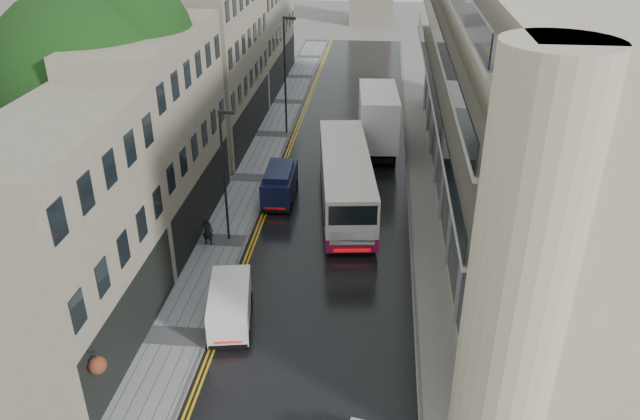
% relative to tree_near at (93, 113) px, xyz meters
% --- Properties ---
extents(road, '(9.00, 85.00, 0.02)m').
position_rel_tree_near_xyz_m(road, '(12.50, 7.50, -6.94)').
color(road, black).
rests_on(road, ground).
extents(left_sidewalk, '(2.70, 85.00, 0.12)m').
position_rel_tree_near_xyz_m(left_sidewalk, '(6.65, 7.50, -6.89)').
color(left_sidewalk, gray).
rests_on(left_sidewalk, ground).
extents(right_sidewalk, '(1.80, 85.00, 0.12)m').
position_rel_tree_near_xyz_m(right_sidewalk, '(17.90, 7.50, -6.89)').
color(right_sidewalk, slate).
rests_on(right_sidewalk, ground).
extents(old_shop_row, '(4.50, 56.00, 12.00)m').
position_rel_tree_near_xyz_m(old_shop_row, '(3.05, 10.00, -0.95)').
color(old_shop_row, gray).
rests_on(old_shop_row, ground).
extents(modern_block, '(8.00, 40.00, 14.00)m').
position_rel_tree_near_xyz_m(modern_block, '(22.80, 6.00, 0.05)').
color(modern_block, '#C9B495').
rests_on(modern_block, ground).
extents(tree_near, '(10.56, 10.56, 13.89)m').
position_rel_tree_near_xyz_m(tree_near, '(0.00, 0.00, 0.00)').
color(tree_near, black).
rests_on(tree_near, ground).
extents(tree_far, '(9.24, 9.24, 12.46)m').
position_rel_tree_near_xyz_m(tree_far, '(0.30, 13.00, -0.72)').
color(tree_far, black).
rests_on(tree_far, ground).
extents(cream_bus, '(4.30, 12.55, 3.35)m').
position_rel_tree_near_xyz_m(cream_bus, '(12.25, 0.73, -5.25)').
color(cream_bus, beige).
rests_on(cream_bus, road).
extents(white_lorry, '(3.22, 8.96, 4.62)m').
position_rel_tree_near_xyz_m(white_lorry, '(13.70, 11.88, -4.61)').
color(white_lorry, white).
rests_on(white_lorry, road).
extents(white_van, '(2.39, 4.28, 1.83)m').
position_rel_tree_near_xyz_m(white_van, '(8.20, -9.32, -6.01)').
color(white_van, white).
rests_on(white_van, road).
extents(navy_van, '(1.87, 4.48, 2.27)m').
position_rel_tree_near_xyz_m(navy_van, '(8.20, 3.19, -5.79)').
color(navy_van, black).
rests_on(navy_van, road).
extents(pedestrian, '(0.66, 0.47, 1.70)m').
position_rel_tree_near_xyz_m(pedestrian, '(5.98, -1.30, -5.97)').
color(pedestrian, black).
rests_on(pedestrian, left_sidewalk).
extents(lamp_post_near, '(0.84, 0.21, 7.39)m').
position_rel_tree_near_xyz_m(lamp_post_near, '(6.96, -0.60, -3.13)').
color(lamp_post_near, black).
rests_on(lamp_post_near, left_sidewalk).
extents(lamp_post_far, '(1.02, 0.45, 8.88)m').
position_rel_tree_near_xyz_m(lamp_post_far, '(7.64, 16.35, -2.38)').
color(lamp_post_far, black).
rests_on(lamp_post_far, left_sidewalk).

